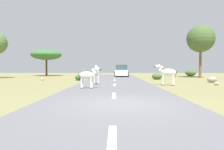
# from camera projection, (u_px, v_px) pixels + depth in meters

# --- Properties ---
(ground_plane) EXTENTS (90.00, 90.00, 0.00)m
(ground_plane) POSITION_uv_depth(u_px,v_px,m) (121.00, 104.00, 7.52)
(ground_plane) COLOR olive
(road) EXTENTS (6.00, 64.00, 0.05)m
(road) POSITION_uv_depth(u_px,v_px,m) (114.00, 104.00, 7.53)
(road) COLOR slate
(road) RESTS_ON ground_plane
(lane_markings) EXTENTS (0.16, 56.00, 0.01)m
(lane_markings) POSITION_uv_depth(u_px,v_px,m) (113.00, 108.00, 6.53)
(lane_markings) COLOR silver
(lane_markings) RESTS_ON road
(zebra_0) EXTENTS (0.50, 1.63, 1.53)m
(zebra_0) POSITION_uv_depth(u_px,v_px,m) (96.00, 73.00, 16.17)
(zebra_0) COLOR silver
(zebra_0) RESTS_ON road
(zebra_1) EXTENTS (1.66, 1.00, 1.67)m
(zebra_1) POSITION_uv_depth(u_px,v_px,m) (167.00, 73.00, 15.49)
(zebra_1) COLOR silver
(zebra_1) RESTS_ON ground_plane
(zebra_2) EXTENTS (1.47, 0.51, 1.39)m
(zebra_2) POSITION_uv_depth(u_px,v_px,m) (88.00, 75.00, 12.69)
(zebra_2) COLOR silver
(zebra_2) RESTS_ON road
(car_0) EXTENTS (2.19, 4.42, 1.74)m
(car_0) POSITION_uv_depth(u_px,v_px,m) (122.00, 71.00, 29.94)
(car_0) COLOR silver
(car_0) RESTS_ON road
(tree_0) EXTENTS (3.70, 3.70, 7.18)m
(tree_0) POSITION_uv_depth(u_px,v_px,m) (201.00, 39.00, 27.49)
(tree_0) COLOR brown
(tree_0) RESTS_ON ground_plane
(tree_2) EXTENTS (5.02, 5.02, 4.43)m
(tree_2) POSITION_uv_depth(u_px,v_px,m) (46.00, 55.00, 33.70)
(tree_2) COLOR #4C3823
(tree_2) RESTS_ON ground_plane
(bush_0) EXTENTS (1.18, 1.06, 0.71)m
(bush_0) POSITION_uv_depth(u_px,v_px,m) (157.00, 76.00, 23.52)
(bush_0) COLOR #425B2D
(bush_0) RESTS_ON ground_plane
(bush_1) EXTENTS (1.70, 1.53, 1.02)m
(bush_1) POSITION_uv_depth(u_px,v_px,m) (191.00, 73.00, 33.11)
(bush_1) COLOR #425B2D
(bush_1) RESTS_ON ground_plane
(bush_2) EXTENTS (0.97, 0.88, 0.58)m
(bush_2) POSITION_uv_depth(u_px,v_px,m) (80.00, 78.00, 21.69)
(bush_2) COLOR #2D5628
(bush_2) RESTS_ON ground_plane
(rock_0) EXTENTS (0.90, 0.63, 0.54)m
(rock_0) POSITION_uv_depth(u_px,v_px,m) (212.00, 80.00, 18.70)
(rock_0) COLOR gray
(rock_0) RESTS_ON ground_plane
(rock_1) EXTENTS (0.41, 0.34, 0.25)m
(rock_1) POSITION_uv_depth(u_px,v_px,m) (217.00, 84.00, 15.83)
(rock_1) COLOR #A89E8C
(rock_1) RESTS_ON ground_plane
(rock_2) EXTENTS (0.39, 0.29, 0.21)m
(rock_2) POSITION_uv_depth(u_px,v_px,m) (42.00, 79.00, 21.80)
(rock_2) COLOR #A89E8C
(rock_2) RESTS_ON ground_plane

